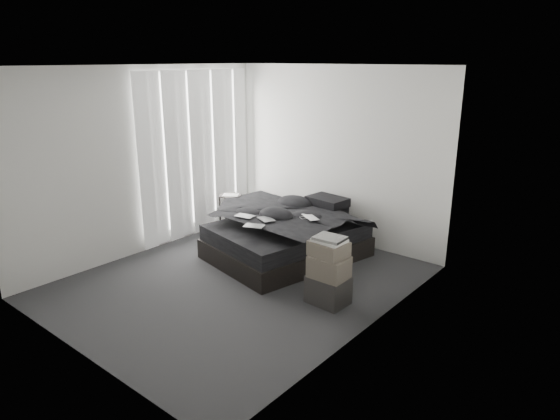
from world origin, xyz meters
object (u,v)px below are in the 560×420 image
Objects in this scene: bed at (286,247)px; side_stand at (231,214)px; laptop at (307,213)px; box_lower at (328,290)px.

bed is 1.32m from side_stand.
side_stand is (-1.29, 0.20, 0.18)m from bed.
side_stand is at bearing -157.96° from laptop.
box_lower is at bearing -10.92° from laptop.
laptop is at bearing 7.50° from bed.
laptop is (0.37, -0.03, 0.59)m from bed.
box_lower reaches higher than bed.
box_lower is (0.87, -0.75, -0.56)m from laptop.
bed is 3.17× the size of side_stand.
bed is 0.70m from laptop.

